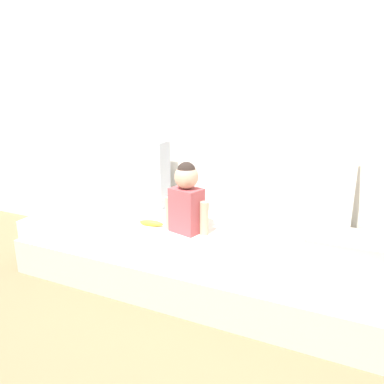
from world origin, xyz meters
The scene contains 8 objects.
ground_plane centered at (0.00, 0.00, 0.00)m, with size 12.00×12.00×0.00m, color #93704C.
back_wall centered at (0.00, 0.54, 1.22)m, with size 5.62×0.10×2.44m, color silver.
couch centered at (0.00, 0.00, 0.19)m, with size 2.42×0.82×0.39m.
throw_pillow_left centered at (-0.67, 0.31, 0.65)m, with size 0.58×0.16×0.51m, color #B2BCC6.
throw_pillow_right centered at (0.67, 0.31, 0.69)m, with size 0.54×0.16×0.59m, color silver.
toddler centered at (-0.02, -0.06, 0.62)m, with size 0.30×0.19×0.46m.
banana centered at (-0.28, -0.07, 0.41)m, with size 0.17×0.04×0.04m, color yellow.
folded_blanket centered at (0.93, -0.10, 0.47)m, with size 0.40×0.28×0.15m, color beige.
Camera 1 is at (0.93, -2.04, 1.29)m, focal length 34.21 mm.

